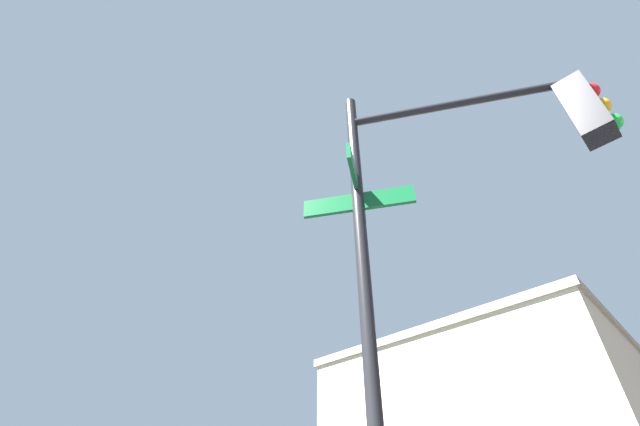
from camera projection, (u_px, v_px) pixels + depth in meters
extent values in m
cylinder|color=black|center=(368.00, 327.00, 3.17)|extent=(0.12, 0.12, 5.79)
cylinder|color=black|center=(455.00, 104.00, 4.51)|extent=(2.06, 1.26, 0.09)
cube|color=black|center=(584.00, 110.00, 4.03)|extent=(0.28, 0.28, 0.80)
sphere|color=red|center=(590.00, 92.00, 4.16)|extent=(0.18, 0.18, 0.18)
sphere|color=orange|center=(601.00, 107.00, 4.00)|extent=(0.18, 0.18, 0.18)
sphere|color=green|center=(612.00, 123.00, 3.84)|extent=(0.18, 0.18, 0.18)
cube|color=#0F5128|center=(358.00, 202.00, 3.97)|extent=(0.97, 0.59, 0.20)
cube|color=#0F5128|center=(357.00, 186.00, 4.10)|extent=(0.54, 0.88, 0.20)
cube|color=gray|center=(522.00, 383.00, 26.60)|extent=(14.46, 24.57, 0.40)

